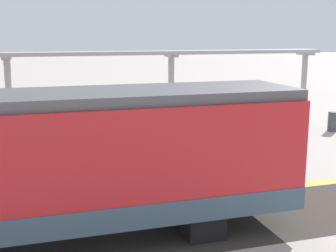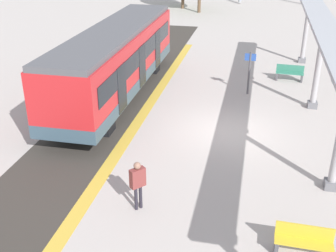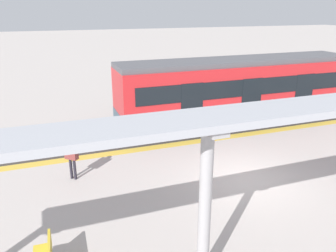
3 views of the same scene
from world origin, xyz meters
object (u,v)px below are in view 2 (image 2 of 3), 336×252
canopy_pillar_third (318,69)px  platform_info_sign (249,69)px  bench_near_end (304,241)px  canopy_pillar_fourth (306,32)px  passenger_waiting_near_edge (138,180)px  bench_mid_platform (290,73)px  train_near_carriage (117,61)px

canopy_pillar_third → platform_info_sign: bearing=158.8°
canopy_pillar_third → bench_near_end: size_ratio=2.54×
canopy_pillar_fourth → bench_near_end: (-1.15, -17.96, -1.50)m
canopy_pillar_third → canopy_pillar_fourth: same height
canopy_pillar_fourth → passenger_waiting_near_edge: (-5.95, -16.94, -0.92)m
bench_mid_platform → passenger_waiting_near_edge: 14.20m
canopy_pillar_third → canopy_pillar_fourth: (0.00, 7.49, 0.00)m
train_near_carriage → canopy_pillar_third: size_ratio=3.39×
platform_info_sign → passenger_waiting_near_edge: bearing=-104.9°
canopy_pillar_third → bench_mid_platform: (-0.92, 3.82, -1.50)m
train_near_carriage → canopy_pillar_third: (9.56, 0.46, 0.11)m
passenger_waiting_near_edge → canopy_pillar_fourth: bearing=70.6°
canopy_pillar_fourth → canopy_pillar_third: bearing=-90.0°
train_near_carriage → canopy_pillar_fourth: bearing=39.8°
canopy_pillar_fourth → bench_mid_platform: (-0.92, -3.68, -1.50)m
train_near_carriage → passenger_waiting_near_edge: (3.61, -8.98, -0.80)m
bench_mid_platform → passenger_waiting_near_edge: passenger_waiting_near_edge is taller
train_near_carriage → bench_near_end: size_ratio=8.60×
platform_info_sign → canopy_pillar_third: bearing=-21.2°
bench_near_end → bench_mid_platform: size_ratio=0.99×
canopy_pillar_fourth → passenger_waiting_near_edge: bearing=-109.4°
bench_mid_platform → canopy_pillar_fourth: bearing=75.9°
canopy_pillar_third → bench_near_end: 10.63m
canopy_pillar_fourth → bench_near_end: size_ratio=2.54×
train_near_carriage → canopy_pillar_fourth: (9.56, 7.96, 0.11)m
canopy_pillar_fourth → bench_near_end: bearing=-93.7°
platform_info_sign → train_near_carriage: bearing=-165.5°
canopy_pillar_fourth → train_near_carriage: bearing=-140.2°
bench_mid_platform → platform_info_sign: (-2.19, -2.61, 0.89)m
train_near_carriage → bench_mid_platform: size_ratio=8.54×
bench_near_end → bench_mid_platform: (0.22, 14.28, 0.00)m
canopy_pillar_third → bench_mid_platform: 4.21m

